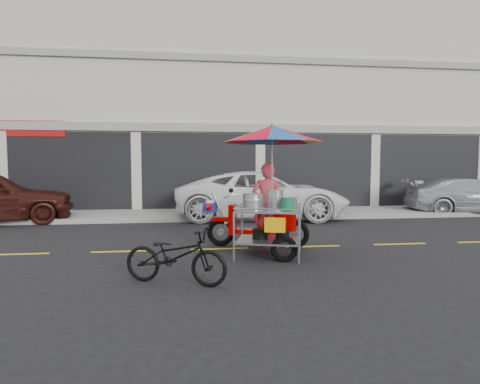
{
  "coord_description": "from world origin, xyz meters",
  "views": [
    {
      "loc": [
        -2.62,
        -8.26,
        1.77
      ],
      "look_at": [
        -1.5,
        0.6,
        1.15
      ],
      "focal_mm": 30.0,
      "sensor_mm": 36.0,
      "label": 1
    }
  ],
  "objects": [
    {
      "name": "white_pickup",
      "position": [
        -0.27,
        4.54,
        0.77
      ],
      "size": [
        5.79,
        3.13,
        1.54
      ],
      "primitive_type": "imported",
      "rotation": [
        0.0,
        0.0,
        1.46
      ],
      "color": "white",
      "rests_on": "ground"
    },
    {
      "name": "ground",
      "position": [
        0.0,
        0.0,
        0.0
      ],
      "size": [
        90.0,
        90.0,
        0.0
      ],
      "primitive_type": "plane",
      "color": "black"
    },
    {
      "name": "sidewalk",
      "position": [
        0.0,
        5.5,
        0.07
      ],
      "size": [
        45.0,
        3.0,
        0.15
      ],
      "primitive_type": "cube",
      "color": "gray",
      "rests_on": "ground"
    },
    {
      "name": "shophouse_block",
      "position": [
        2.82,
        10.59,
        4.24
      ],
      "size": [
        36.0,
        8.11,
        10.4
      ],
      "color": "beige",
      "rests_on": "ground"
    },
    {
      "name": "centerline",
      "position": [
        0.0,
        0.0,
        0.0
      ],
      "size": [
        42.0,
        0.1,
        0.01
      ],
      "primitive_type": "cube",
      "color": "gold",
      "rests_on": "ground"
    },
    {
      "name": "food_vendor_rig",
      "position": [
        -1.06,
        -0.46,
        1.61
      ],
      "size": [
        2.53,
        2.52,
        2.57
      ],
      "rotation": [
        0.0,
        0.0,
        -0.29
      ],
      "color": "black",
      "rests_on": "ground"
    },
    {
      "name": "near_bicycle",
      "position": [
        -2.84,
        -2.36,
        0.42
      ],
      "size": [
        1.7,
        1.13,
        0.84
      ],
      "primitive_type": "imported",
      "rotation": [
        0.0,
        0.0,
        1.18
      ],
      "color": "black",
      "rests_on": "ground"
    },
    {
      "name": "silver_pickup",
      "position": [
        7.25,
        4.7,
        0.64
      ],
      "size": [
        4.68,
        2.69,
        1.28
      ],
      "primitive_type": "imported",
      "rotation": [
        0.0,
        0.0,
        1.35
      ],
      "color": "#B6B9BF",
      "rests_on": "ground"
    }
  ]
}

